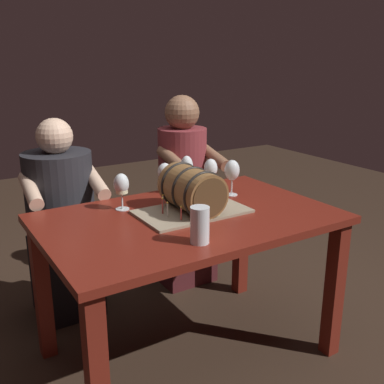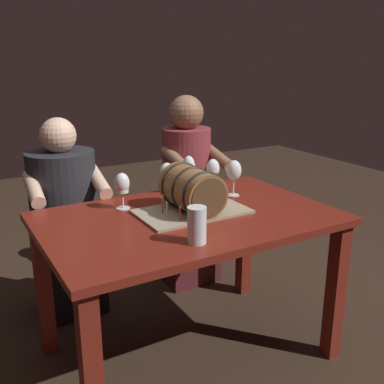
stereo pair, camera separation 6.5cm
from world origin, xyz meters
name	(u,v)px [view 1 (the left image)]	position (x,y,z in m)	size (l,w,h in m)	color
ground_plane	(189,352)	(0.00, 0.00, 0.00)	(8.00, 8.00, 0.00)	#332319
dining_table	(189,238)	(0.00, 0.00, 0.62)	(1.32, 0.85, 0.73)	maroon
barrel_cake	(192,192)	(0.03, 0.02, 0.83)	(0.50, 0.31, 0.22)	gray
wine_glass_red	(187,169)	(0.17, 0.29, 0.87)	(0.07, 0.07, 0.20)	white
wine_glass_white	(121,186)	(-0.22, 0.24, 0.85)	(0.07, 0.07, 0.18)	white
wine_glass_amber	(165,173)	(0.08, 0.37, 0.84)	(0.08, 0.08, 0.16)	white
wine_glass_rose	(211,170)	(0.29, 0.26, 0.85)	(0.07, 0.07, 0.18)	white
wine_glass_empty	(232,171)	(0.35, 0.15, 0.86)	(0.08, 0.08, 0.19)	white
beer_pint	(200,227)	(-0.13, -0.29, 0.80)	(0.08, 0.08, 0.15)	white
person_seated_left	(62,226)	(-0.39, 0.70, 0.53)	(0.42, 0.49, 1.12)	black
person_seated_right	(183,201)	(0.39, 0.70, 0.54)	(0.35, 0.45, 1.21)	#4C1B1E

